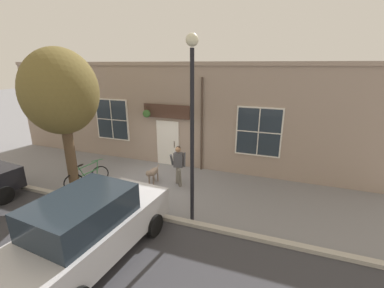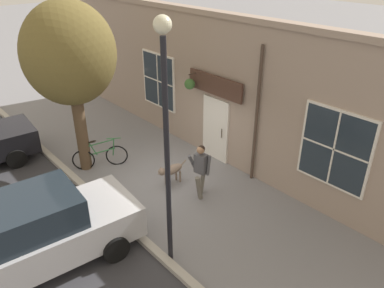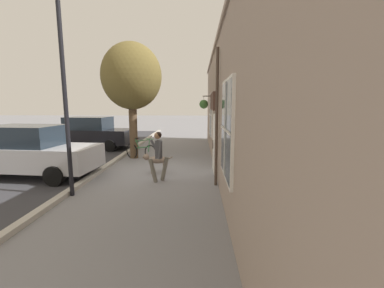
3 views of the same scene
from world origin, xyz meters
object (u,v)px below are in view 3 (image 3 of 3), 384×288
(street_tree_by_curb, at_px, (131,78))
(street_lamp, at_px, (63,66))
(parked_car_mid_block, at_px, (31,151))
(dog_on_leash, at_px, (156,160))
(leaning_bicycle, at_px, (141,151))
(pedestrian_walking, at_px, (158,152))
(parked_car_nearest_curb, at_px, (92,133))

(street_tree_by_curb, relative_size, street_lamp, 0.97)
(street_tree_by_curb, bearing_deg, parked_car_mid_block, 48.97)
(dog_on_leash, bearing_deg, street_tree_by_curb, -60.24)
(leaning_bicycle, bearing_deg, dog_on_leash, 114.78)
(pedestrian_walking, xyz_separation_m, dog_on_leash, (0.26, -1.00, -0.47))
(leaning_bicycle, relative_size, street_lamp, 0.30)
(parked_car_nearest_curb, distance_m, parked_car_mid_block, 5.61)
(leaning_bicycle, height_order, parked_car_nearest_curb, parked_car_nearest_curb)
(street_tree_by_curb, distance_m, parked_car_mid_block, 4.92)
(pedestrian_walking, xyz_separation_m, street_tree_by_curb, (1.70, -3.52, 2.63))
(dog_on_leash, xyz_separation_m, parked_car_nearest_curb, (4.39, -5.02, 0.40))
(pedestrian_walking, height_order, leaning_bicycle, pedestrian_walking)
(leaning_bicycle, bearing_deg, pedestrian_walking, 111.77)
(street_lamp, bearing_deg, parked_car_nearest_curb, -71.33)
(street_tree_by_curb, xyz_separation_m, street_lamp, (0.46, 4.87, -0.17))
(dog_on_leash, relative_size, parked_car_mid_block, 0.25)
(street_tree_by_curb, bearing_deg, dog_on_leash, 119.76)
(pedestrian_walking, xyz_separation_m, parked_car_nearest_curb, (4.65, -6.02, -0.07))
(street_tree_by_curb, relative_size, parked_car_nearest_curb, 1.15)
(leaning_bicycle, xyz_separation_m, street_lamp, (0.85, 4.63, 3.03))
(leaning_bicycle, bearing_deg, parked_car_nearest_curb, -39.34)
(leaning_bicycle, relative_size, parked_car_nearest_curb, 0.35)
(street_tree_by_curb, bearing_deg, pedestrian_walking, 115.75)
(street_lamp, bearing_deg, leaning_bicycle, -100.35)
(pedestrian_walking, bearing_deg, leaning_bicycle, -68.23)
(street_tree_by_curb, distance_m, leaning_bicycle, 3.24)
(street_lamp, bearing_deg, pedestrian_walking, -147.95)
(pedestrian_walking, bearing_deg, dog_on_leash, -75.56)
(pedestrian_walking, distance_m, street_tree_by_curb, 4.71)
(leaning_bicycle, xyz_separation_m, parked_car_mid_block, (3.09, 2.86, 0.50))
(leaning_bicycle, distance_m, parked_car_nearest_curb, 4.34)
(pedestrian_walking, distance_m, parked_car_mid_block, 4.42)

